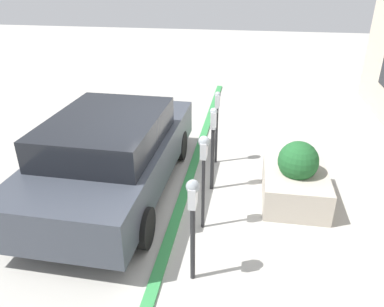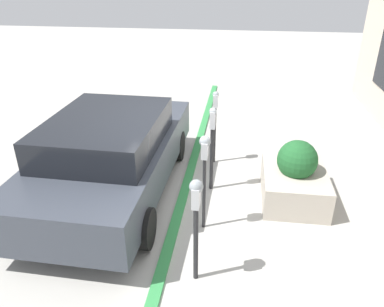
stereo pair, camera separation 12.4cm
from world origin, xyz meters
TOP-DOWN VIEW (x-y plane):
  - ground_plane at (0.00, 0.00)m, footprint 40.00×40.00m
  - curb_strip at (0.00, 0.08)m, footprint 14.29×0.16m
  - parking_meter_nearest at (-1.64, -0.39)m, footprint 0.19×0.17m
  - parking_meter_second at (-0.56, -0.37)m, footprint 0.19×0.16m
  - parking_meter_middle at (0.60, -0.38)m, footprint 0.15×0.13m
  - parking_meter_fourth at (1.65, -0.35)m, footprint 0.14×0.12m
  - planter_box at (0.44, -1.83)m, footprint 1.42×1.06m
  - parked_car_front at (0.24, 1.33)m, footprint 4.56×2.05m

SIDE VIEW (x-z plane):
  - ground_plane at x=0.00m, z-range 0.00..0.00m
  - curb_strip at x=0.00m, z-range 0.00..0.04m
  - planter_box at x=0.44m, z-range -0.15..0.96m
  - parked_car_front at x=0.24m, z-range 0.03..1.53m
  - parking_meter_middle at x=0.60m, z-range 0.25..1.81m
  - parking_meter_fourth at x=1.65m, z-range 0.31..1.84m
  - parking_meter_nearest at x=-1.64m, z-range 0.34..1.83m
  - parking_meter_second at x=-0.56m, z-range 0.42..1.98m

